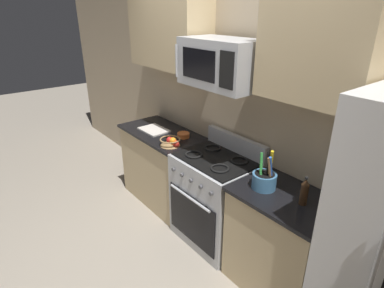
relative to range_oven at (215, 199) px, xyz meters
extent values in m
plane|color=gray|center=(0.00, -0.69, -0.47)|extent=(16.00, 16.00, 0.00)
cube|color=tan|center=(0.00, 0.36, 0.83)|extent=(8.00, 0.10, 2.60)
cube|color=tan|center=(-0.93, 0.00, -0.03)|extent=(1.05, 0.55, 0.88)
cube|color=black|center=(-0.93, 0.00, 0.42)|extent=(1.09, 0.59, 0.03)
cube|color=#B2B5BA|center=(0.00, 0.00, -0.02)|extent=(0.76, 0.59, 0.91)
cube|color=black|center=(0.00, -0.30, -0.11)|extent=(0.67, 0.01, 0.51)
cylinder|color=#B2B5BA|center=(0.00, -0.33, 0.14)|extent=(0.57, 0.02, 0.02)
cube|color=black|center=(0.00, 0.00, 0.44)|extent=(0.73, 0.53, 0.02)
cube|color=#B2B5BA|center=(0.00, 0.26, 0.53)|extent=(0.76, 0.06, 0.18)
torus|color=black|center=(-0.18, -0.13, 0.46)|extent=(0.17, 0.17, 0.02)
torus|color=black|center=(0.18, -0.13, 0.46)|extent=(0.17, 0.17, 0.02)
torus|color=black|center=(-0.18, 0.12, 0.46)|extent=(0.17, 0.17, 0.02)
torus|color=black|center=(0.18, 0.12, 0.46)|extent=(0.17, 0.17, 0.02)
cylinder|color=#4C4C51|center=(-0.27, -0.31, 0.32)|extent=(0.04, 0.02, 0.04)
cylinder|color=#4C4C51|center=(-0.14, -0.31, 0.32)|extent=(0.04, 0.02, 0.04)
cylinder|color=#4C4C51|center=(0.00, -0.31, 0.32)|extent=(0.04, 0.02, 0.04)
cylinder|color=#4C4C51|center=(0.14, -0.31, 0.32)|extent=(0.04, 0.02, 0.04)
cylinder|color=#4C4C51|center=(0.27, -0.31, 0.32)|extent=(0.04, 0.02, 0.04)
cube|color=tan|center=(0.79, 0.00, -0.03)|extent=(0.77, 0.55, 0.88)
cube|color=black|center=(0.79, 0.00, 0.42)|extent=(0.81, 0.59, 0.03)
cube|color=black|center=(1.63, -0.35, 0.45)|extent=(0.01, 0.01, 1.76)
cylinder|color=#B2B5BA|center=(1.58, -0.38, 0.50)|extent=(0.02, 0.02, 0.74)
cube|color=#B2B5BA|center=(0.00, 0.03, 1.33)|extent=(0.73, 0.40, 0.40)
cube|color=black|center=(-0.07, -0.18, 1.33)|extent=(0.40, 0.01, 0.25)
cube|color=black|center=(0.26, -0.18, 1.33)|extent=(0.15, 0.01, 0.28)
cylinder|color=#B2B5BA|center=(-0.33, -0.20, 1.33)|extent=(0.02, 0.02, 0.28)
cube|color=tan|center=(-0.94, 0.14, 1.55)|extent=(1.08, 0.34, 0.79)
cube|color=tan|center=(0.80, 0.14, 1.55)|extent=(0.80, 0.34, 0.79)
cylinder|color=teal|center=(0.61, -0.05, 0.50)|extent=(0.19, 0.19, 0.13)
cylinder|color=black|center=(0.61, -0.05, 0.51)|extent=(0.16, 0.16, 0.11)
cylinder|color=yellow|center=(0.62, -0.02, 0.58)|extent=(0.07, 0.05, 0.24)
cylinder|color=blue|center=(0.65, -0.04, 0.60)|extent=(0.04, 0.09, 0.28)
cylinder|color=yellow|center=(0.63, -0.02, 0.62)|extent=(0.07, 0.07, 0.32)
cylinder|color=black|center=(0.63, -0.05, 0.61)|extent=(0.02, 0.04, 0.31)
cylinder|color=green|center=(0.59, -0.07, 0.60)|extent=(0.07, 0.06, 0.27)
cylinder|color=olive|center=(0.66, -0.05, 0.60)|extent=(0.03, 0.07, 0.27)
cone|color=#9E7A4C|center=(-0.55, -0.15, 0.47)|extent=(0.21, 0.21, 0.07)
torus|color=#9E7A4C|center=(-0.55, -0.15, 0.50)|extent=(0.21, 0.21, 0.01)
sphere|color=red|center=(-0.55, -0.15, 0.50)|extent=(0.07, 0.07, 0.07)
sphere|color=orange|center=(-0.51, -0.14, 0.50)|extent=(0.07, 0.07, 0.07)
sphere|color=red|center=(-0.47, -0.13, 0.47)|extent=(0.07, 0.07, 0.07)
cube|color=silver|center=(-1.02, -0.05, 0.44)|extent=(0.35, 0.26, 0.02)
cylinder|color=#382314|center=(0.93, 0.00, 0.52)|extent=(0.06, 0.06, 0.16)
cone|color=#382314|center=(0.93, 0.00, 0.62)|extent=(0.05, 0.05, 0.05)
cylinder|color=black|center=(0.93, 0.00, 0.65)|extent=(0.02, 0.02, 0.01)
cylinder|color=#D1662D|center=(-0.64, 0.09, 0.46)|extent=(0.14, 0.14, 0.05)
torus|color=#D1662D|center=(-0.64, 0.09, 0.48)|extent=(0.14, 0.14, 0.01)
camera|label=1|loc=(1.94, -1.84, 1.76)|focal=29.45mm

